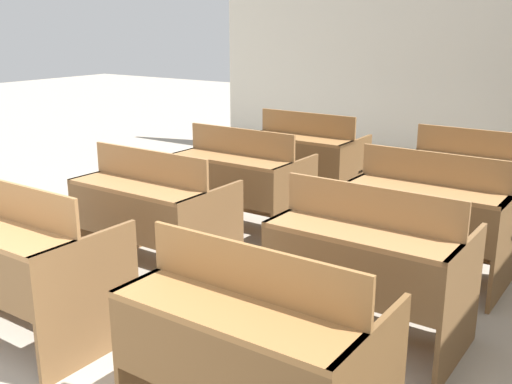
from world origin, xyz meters
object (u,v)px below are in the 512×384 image
object	(u,v)px
bench_back_left	(307,159)
bench_back_right	(475,184)
bench_third_right	(430,217)
bench_front_right	(254,349)
bench_second_left	(153,214)
bench_third_left	(242,182)
bench_front_left	(24,262)
bench_second_right	(369,266)

from	to	relation	value
bench_back_left	bench_back_right	bearing A→B (deg)	-0.94
bench_back_left	bench_back_right	size ratio (longest dim) A/B	1.00
bench_third_right	bench_back_left	size ratio (longest dim) A/B	1.00
bench_front_right	bench_back_right	bearing A→B (deg)	89.68
bench_second_left	bench_third_left	distance (m)	1.10
bench_back_right	bench_third_right	bearing A→B (deg)	-90.39
bench_front_left	bench_front_right	xyz separation A→B (m)	(1.67, -0.03, 0.00)
bench_back_left	bench_third_left	bearing A→B (deg)	-89.71
bench_third_left	bench_back_right	xyz separation A→B (m)	(1.70, 1.11, 0.00)
bench_second_right	bench_third_right	size ratio (longest dim) A/B	1.00
bench_front_left	bench_third_right	bearing A→B (deg)	52.42
bench_front_left	bench_third_left	size ratio (longest dim) A/B	1.00
bench_front_right	bench_third_right	distance (m)	2.22
bench_front_right	bench_second_right	distance (m)	1.14
bench_front_right	bench_back_left	xyz separation A→B (m)	(-1.69, 3.37, 0.00)
bench_third_left	bench_back_left	distance (m)	1.14
bench_front_right	bench_back_right	size ratio (longest dim) A/B	1.00
bench_third_right	bench_back_left	bearing A→B (deg)	145.96
bench_second_left	bench_third_left	size ratio (longest dim) A/B	1.00
bench_second_left	bench_third_right	distance (m)	2.03
bench_third_left	bench_back_left	bearing A→B (deg)	90.29
bench_second_left	bench_front_right	bearing A→B (deg)	-33.62
bench_third_right	bench_second_right	bearing A→B (deg)	-89.44
bench_third_left	bench_front_left	bearing A→B (deg)	-89.79
bench_front_right	bench_back_left	distance (m)	3.77
bench_back_right	bench_front_left	bearing A→B (deg)	-117.09
bench_front_right	bench_back_left	bearing A→B (deg)	116.62
bench_third_left	bench_second_right	bearing A→B (deg)	-32.63
bench_front_right	bench_second_right	size ratio (longest dim) A/B	1.00
bench_back_left	bench_third_right	bearing A→B (deg)	-34.04
bench_second_left	bench_second_right	distance (m)	1.72
bench_front_right	bench_second_left	bearing A→B (deg)	146.38
bench_second_right	bench_third_left	bearing A→B (deg)	147.37
bench_second_right	bench_back_left	size ratio (longest dim) A/B	1.00
bench_front_left	bench_back_left	distance (m)	3.34
bench_second_left	bench_back_left	xyz separation A→B (m)	(0.01, 2.24, 0.00)
bench_front_right	bench_third_left	distance (m)	2.79
bench_third_right	bench_back_left	xyz separation A→B (m)	(-1.70, 1.15, 0.00)
bench_second_left	bench_third_right	xyz separation A→B (m)	(1.71, 1.09, 0.00)
bench_front_left	bench_second_right	distance (m)	2.02
bench_front_right	bench_third_right	size ratio (longest dim) A/B	1.00
bench_second_left	bench_third_left	xyz separation A→B (m)	(0.01, 1.10, 0.00)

